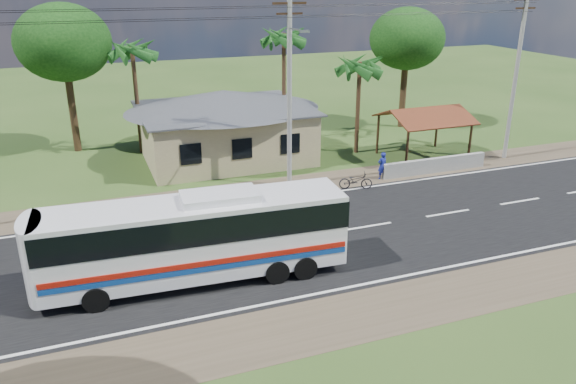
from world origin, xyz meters
The scene contains 14 objects.
ground centered at (0.00, 0.00, 0.00)m, with size 120.00×120.00×0.00m, color #2C4719.
road centered at (0.00, 0.00, 0.01)m, with size 120.00×16.00×0.03m.
house centered at (1.00, 13.00, 2.64)m, with size 12.40×10.00×5.00m.
waiting_shed centered at (13.00, 8.50, 2.73)m, with size 5.20×4.48×3.35m.
concrete_barrier centered at (12.00, 5.60, 0.45)m, with size 7.00×0.30×0.90m, color #9E9E99.
utility_poles centered at (2.67, 6.49, 5.77)m, with size 32.80×2.22×11.00m.
palm_near centered at (9.50, 11.00, 5.71)m, with size 2.80×2.80×6.70m.
palm_mid centered at (6.00, 15.50, 7.16)m, with size 2.80×2.80×8.20m.
palm_far centered at (-4.00, 16.00, 6.68)m, with size 2.80×2.80×7.70m.
tree_behind_house centered at (-8.00, 18.00, 7.12)m, with size 6.00×6.00×9.61m.
tree_behind_shed centered at (16.00, 16.00, 6.68)m, with size 5.60×5.60×9.02m.
coach_bus centered at (-4.01, -2.12, 2.03)m, with size 11.54×3.09×3.55m.
motorcycle centered at (6.27, 4.75, 0.48)m, with size 0.64×1.84×0.97m, color black.
person centered at (8.45, 5.69, 0.81)m, with size 0.59×0.39×1.62m, color navy.
Camera 1 is at (-7.52, -21.27, 11.05)m, focal length 35.00 mm.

